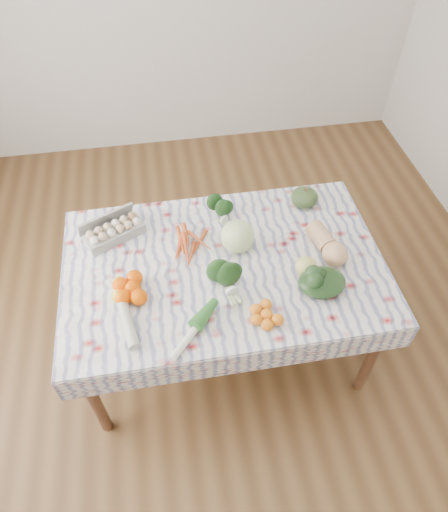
% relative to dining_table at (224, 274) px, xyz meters
% --- Properties ---
extents(ground, '(4.50, 4.50, 0.00)m').
position_rel_dining_table_xyz_m(ground, '(0.00, 0.00, -0.68)').
color(ground, brown).
rests_on(ground, ground).
extents(dining_table, '(1.60, 1.00, 0.75)m').
position_rel_dining_table_xyz_m(dining_table, '(0.00, 0.00, 0.00)').
color(dining_table, brown).
rests_on(dining_table, ground).
extents(tablecloth, '(1.66, 1.06, 0.01)m').
position_rel_dining_table_xyz_m(tablecloth, '(0.00, 0.00, 0.08)').
color(tablecloth, white).
rests_on(tablecloth, dining_table).
extents(egg_carton, '(0.34, 0.25, 0.09)m').
position_rel_dining_table_xyz_m(egg_carton, '(-0.55, 0.28, 0.13)').
color(egg_carton, '#A5A6A1').
rests_on(egg_carton, tablecloth).
extents(carrot_bunch, '(0.24, 0.22, 0.04)m').
position_rel_dining_table_xyz_m(carrot_bunch, '(-0.16, 0.13, 0.11)').
color(carrot_bunch, '#C55021').
rests_on(carrot_bunch, tablecloth).
extents(kale_bunch, '(0.17, 0.16, 0.12)m').
position_rel_dining_table_xyz_m(kale_bunch, '(0.03, 0.33, 0.14)').
color(kale_bunch, '#153812').
rests_on(kale_bunch, tablecloth).
extents(kabocha_squash, '(0.17, 0.17, 0.10)m').
position_rel_dining_table_xyz_m(kabocha_squash, '(0.53, 0.37, 0.14)').
color(kabocha_squash, '#3A5329').
rests_on(kabocha_squash, tablecloth).
extents(cabbage, '(0.19, 0.19, 0.18)m').
position_rel_dining_table_xyz_m(cabbage, '(0.09, 0.10, 0.17)').
color(cabbage, '#C5E192').
rests_on(cabbage, tablecloth).
extents(butternut_squash, '(0.19, 0.30, 0.13)m').
position_rel_dining_table_xyz_m(butternut_squash, '(0.55, -0.01, 0.15)').
color(butternut_squash, tan).
rests_on(butternut_squash, tablecloth).
extents(orange_cluster, '(0.29, 0.29, 0.09)m').
position_rel_dining_table_xyz_m(orange_cluster, '(-0.47, -0.12, 0.13)').
color(orange_cluster, '#FF5B00').
rests_on(orange_cluster, tablecloth).
extents(broccoli, '(0.19, 0.19, 0.12)m').
position_rel_dining_table_xyz_m(broccoli, '(-0.01, -0.16, 0.14)').
color(broccoli, '#1E4618').
rests_on(broccoli, tablecloth).
extents(mandarin_cluster, '(0.25, 0.25, 0.06)m').
position_rel_dining_table_xyz_m(mandarin_cluster, '(0.14, -0.36, 0.11)').
color(mandarin_cluster, orange).
rests_on(mandarin_cluster, tablecloth).
extents(grapefruit, '(0.12, 0.12, 0.11)m').
position_rel_dining_table_xyz_m(grapefruit, '(0.39, -0.13, 0.14)').
color(grapefruit, '#C5C765').
rests_on(grapefruit, tablecloth).
extents(spinach_bag, '(0.24, 0.20, 0.10)m').
position_rel_dining_table_xyz_m(spinach_bag, '(0.44, -0.24, 0.14)').
color(spinach_bag, black).
rests_on(spinach_bag, tablecloth).
extents(daikon, '(0.12, 0.36, 0.05)m').
position_rel_dining_table_xyz_m(daikon, '(-0.51, -0.27, 0.11)').
color(daikon, beige).
rests_on(daikon, tablecloth).
extents(leek, '(0.26, 0.28, 0.04)m').
position_rel_dining_table_xyz_m(leek, '(-0.20, -0.39, 0.10)').
color(leek, white).
rests_on(leek, tablecloth).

